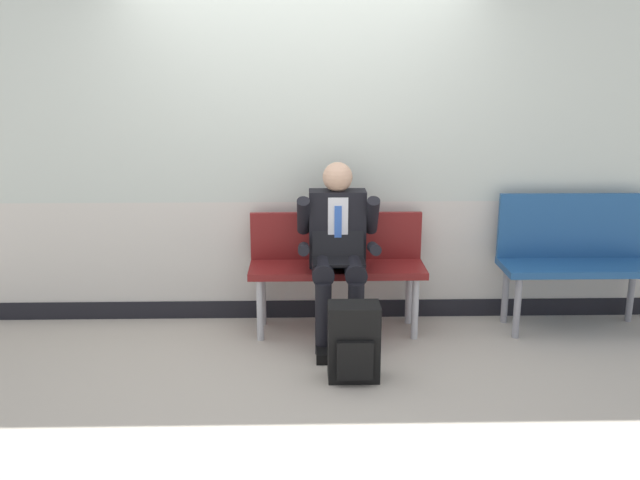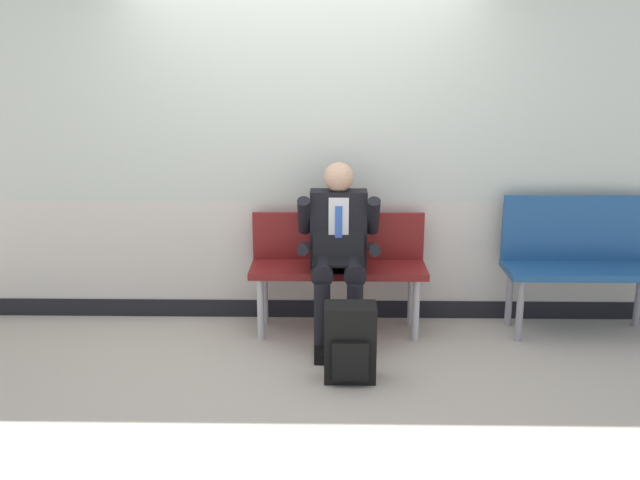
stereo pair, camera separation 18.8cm
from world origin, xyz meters
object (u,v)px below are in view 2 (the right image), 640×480
(bench_empty, at_px, (582,255))
(bench_with_person, at_px, (338,260))
(person_seated, at_px, (338,248))
(backpack, at_px, (350,343))

(bench_empty, bearing_deg, bench_with_person, -179.58)
(bench_with_person, height_order, person_seated, person_seated)
(backpack, bearing_deg, person_seated, 96.03)
(bench_empty, bearing_deg, backpack, -153.10)
(bench_with_person, height_order, bench_empty, bench_empty)
(person_seated, bearing_deg, bench_with_person, 90.00)
(backpack, bearing_deg, bench_with_person, 94.67)
(bench_empty, distance_m, backpack, 1.93)
(person_seated, relative_size, backpack, 2.55)
(person_seated, bearing_deg, bench_empty, 6.66)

